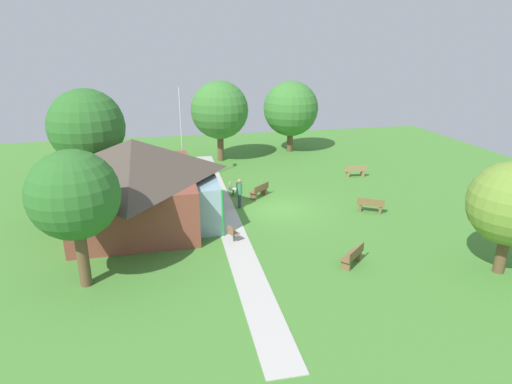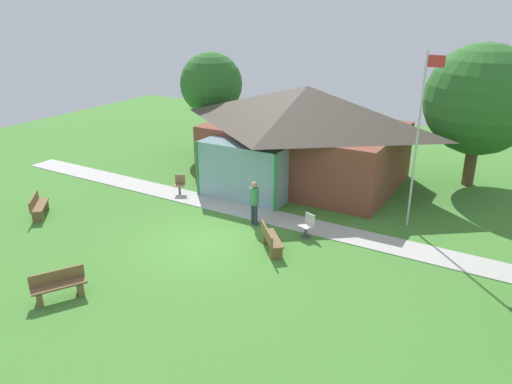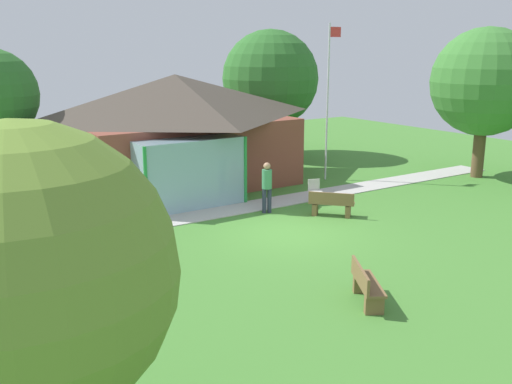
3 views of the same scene
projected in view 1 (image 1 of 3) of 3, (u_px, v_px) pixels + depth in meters
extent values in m
plane|color=#478433|center=(279.00, 209.00, 25.12)|extent=(44.00, 44.00, 0.00)
cube|color=brown|center=(137.00, 196.00, 23.25)|extent=(8.46, 5.96, 2.69)
pyramid|color=#4C4238|center=(133.00, 156.00, 22.52)|extent=(9.46, 6.96, 1.75)
cube|color=#8CB2BF|center=(206.00, 201.00, 22.84)|extent=(3.81, 1.20, 2.42)
cylinder|color=green|center=(223.00, 214.00, 21.21)|extent=(0.12, 0.12, 2.42)
cylinder|color=green|center=(213.00, 189.00, 24.72)|extent=(0.12, 0.12, 2.42)
cube|color=#BCB7B2|center=(225.00, 213.00, 24.49)|extent=(25.95, 1.55, 0.03)
cylinder|color=silver|center=(182.00, 138.00, 28.35)|extent=(0.08, 0.08, 6.43)
cube|color=red|center=(179.00, 92.00, 27.69)|extent=(0.60, 0.02, 0.40)
cube|color=brown|center=(259.00, 190.00, 26.95)|extent=(1.34, 1.41, 0.06)
cube|color=brown|center=(254.00, 196.00, 26.61)|extent=(0.40, 0.39, 0.39)
cube|color=brown|center=(264.00, 191.00, 27.45)|extent=(0.40, 0.39, 0.39)
cube|color=brown|center=(261.00, 187.00, 26.77)|extent=(1.05, 1.15, 0.36)
cube|color=brown|center=(371.00, 204.00, 24.56)|extent=(1.14, 1.51, 0.06)
cube|color=brown|center=(360.00, 207.00, 24.80)|extent=(0.43, 0.34, 0.39)
cube|color=brown|center=(380.00, 210.00, 24.48)|extent=(0.43, 0.34, 0.39)
cube|color=brown|center=(371.00, 202.00, 24.32)|extent=(0.82, 1.32, 0.36)
cube|color=#9E7A51|center=(355.00, 170.00, 31.01)|extent=(0.60, 1.54, 0.06)
cube|color=#9E7A51|center=(347.00, 174.00, 31.04)|extent=(0.41, 0.20, 0.39)
cube|color=#9E7A51|center=(362.00, 174.00, 31.15)|extent=(0.41, 0.20, 0.39)
cube|color=#9E7A51|center=(356.00, 168.00, 30.76)|extent=(0.22, 1.50, 0.36)
cube|color=brown|center=(352.00, 255.00, 18.73)|extent=(1.33, 1.41, 0.06)
cube|color=brown|center=(346.00, 265.00, 18.40)|extent=(0.40, 0.39, 0.39)
cube|color=brown|center=(357.00, 256.00, 19.24)|extent=(0.40, 0.39, 0.39)
cube|color=brown|center=(356.00, 252.00, 18.56)|extent=(1.04, 1.16, 0.36)
cube|color=beige|center=(233.00, 189.00, 27.16)|extent=(0.56, 0.56, 0.04)
cube|color=beige|center=(230.00, 185.00, 27.11)|extent=(0.43, 0.18, 0.40)
cylinder|color=#4C4C51|center=(233.00, 192.00, 27.23)|extent=(0.10, 0.10, 0.42)
cylinder|color=#4C4C51|center=(233.00, 195.00, 27.30)|extent=(0.36, 0.36, 0.02)
cube|color=#8C6B4C|center=(234.00, 233.00, 20.88)|extent=(0.59, 0.59, 0.04)
cube|color=#8C6B4C|center=(230.00, 230.00, 20.69)|extent=(0.41, 0.23, 0.40)
cylinder|color=#4C4C51|center=(234.00, 238.00, 20.95)|extent=(0.10, 0.10, 0.42)
cylinder|color=#4C4C51|center=(234.00, 241.00, 21.02)|extent=(0.36, 0.36, 0.02)
cylinder|color=#2D3347|center=(239.00, 201.00, 25.11)|extent=(0.14, 0.14, 0.85)
cylinder|color=#2D3347|center=(240.00, 200.00, 25.27)|extent=(0.14, 0.14, 0.85)
cylinder|color=#3F8C59|center=(239.00, 188.00, 24.94)|extent=(0.34, 0.34, 0.65)
sphere|color=tan|center=(239.00, 181.00, 24.80)|extent=(0.24, 0.24, 0.24)
cylinder|color=brown|center=(92.00, 170.00, 29.05)|extent=(0.52, 0.52, 2.12)
sphere|color=#2D6B28|center=(87.00, 127.00, 28.10)|extent=(4.88, 4.88, 4.88)
cylinder|color=brown|center=(502.00, 253.00, 17.99)|extent=(0.45, 0.45, 1.79)
sphere|color=olive|center=(512.00, 203.00, 17.28)|extent=(3.40, 3.40, 3.40)
cylinder|color=brown|center=(290.00, 140.00, 38.03)|extent=(0.51, 0.51, 1.97)
sphere|color=#3D7F33|center=(291.00, 109.00, 37.13)|extent=(4.66, 4.66, 4.66)
cylinder|color=brown|center=(221.00, 146.00, 35.02)|extent=(0.51, 0.51, 2.38)
sphere|color=#3D7F33|center=(220.00, 110.00, 34.07)|extent=(4.52, 4.52, 4.52)
cylinder|color=brown|center=(83.00, 256.00, 16.89)|extent=(0.45, 0.45, 2.53)
sphere|color=#2D6B28|center=(74.00, 195.00, 16.06)|extent=(3.39, 3.39, 3.39)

